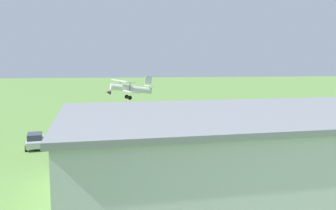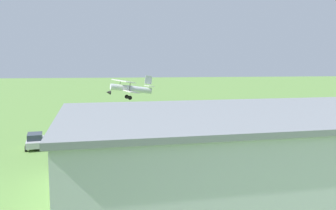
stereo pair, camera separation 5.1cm
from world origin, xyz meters
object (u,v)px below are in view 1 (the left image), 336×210
at_px(car_orange, 101,140).
at_px(person_by_parked_cars, 317,126).
at_px(hangar, 303,146).
at_px(biplane, 129,88).
at_px(person_crossing_taxiway, 191,130).
at_px(person_beside_truck, 78,133).
at_px(person_watching_takeoff, 221,127).
at_px(person_near_hangar_door, 275,128).
at_px(car_silver, 35,140).

xyz_separation_m(car_orange, person_by_parked_cars, (-29.50, -4.46, -0.04)).
height_order(hangar, person_by_parked_cars, hangar).
height_order(biplane, person_by_parked_cars, biplane).
xyz_separation_m(hangar, person_crossing_taxiway, (4.14, -19.91, -2.22)).
height_order(biplane, person_beside_truck, biplane).
bearing_deg(person_by_parked_cars, person_watching_takeoff, -3.62).
bearing_deg(car_orange, person_near_hangar_door, -170.86).
bearing_deg(car_orange, biplane, -105.89).
height_order(hangar, person_near_hangar_door, hangar).
bearing_deg(biplane, person_near_hangar_door, 149.90).
bearing_deg(person_crossing_taxiway, person_beside_truck, 0.44).
distance_m(hangar, person_crossing_taxiway, 20.45).
distance_m(hangar, person_beside_truck, 27.26).
distance_m(person_watching_takeoff, person_near_hangar_door, 7.29).
relative_size(person_near_hangar_door, person_beside_truck, 1.13).
height_order(car_silver, person_by_parked_cars, car_silver).
relative_size(hangar, car_silver, 8.05).
bearing_deg(car_orange, person_watching_takeoff, -161.43).
bearing_deg(person_watching_takeoff, person_near_hangar_door, 167.06).
relative_size(car_silver, person_near_hangar_door, 2.64).
relative_size(biplane, person_near_hangar_door, 5.52).
height_order(person_watching_takeoff, person_beside_truck, person_watching_takeoff).
bearing_deg(person_watching_takeoff, car_silver, 10.23).
bearing_deg(car_orange, hangar, 136.44).
relative_size(hangar, person_near_hangar_door, 21.27).
height_order(car_silver, person_crossing_taxiway, car_silver).
bearing_deg(car_orange, person_by_parked_cars, -171.40).
bearing_deg(person_beside_truck, hangar, 133.23).
bearing_deg(car_silver, person_crossing_taxiway, -168.67).
bearing_deg(car_silver, car_orange, 170.90).
xyz_separation_m(biplane, person_crossing_taxiway, (-7.46, 9.65, -5.00)).
xyz_separation_m(person_watching_takeoff, person_beside_truck, (18.71, 0.50, -0.12)).
relative_size(car_orange, person_near_hangar_door, 2.37).
xyz_separation_m(hangar, car_orange, (15.74, -14.97, -2.15)).
bearing_deg(person_by_parked_cars, biplane, -21.78).
height_order(person_near_hangar_door, person_crossing_taxiway, person_near_hangar_door).
bearing_deg(person_watching_takeoff, hangar, 89.71).
relative_size(biplane, person_watching_takeoff, 5.44).
distance_m(person_crossing_taxiway, person_beside_truck, 14.47).
distance_m(car_silver, person_crossing_taxiway, 19.22).
distance_m(hangar, biplane, 31.87).
xyz_separation_m(person_watching_takeoff, person_near_hangar_door, (-7.10, 1.63, -0.01)).
bearing_deg(hangar, car_silver, -35.06).
bearing_deg(car_silver, biplane, -130.31).
distance_m(biplane, car_silver, 18.28).
bearing_deg(car_silver, person_by_parked_cars, -174.86).
bearing_deg(biplane, hangar, 111.41).
bearing_deg(biplane, person_crossing_taxiway, 127.68).
relative_size(car_silver, person_beside_truck, 2.97).
distance_m(person_near_hangar_door, person_beside_truck, 25.84).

